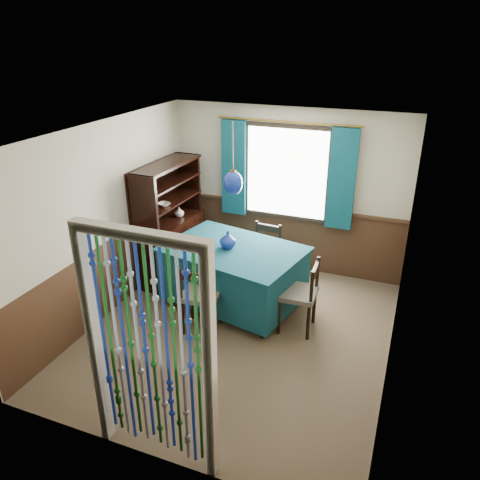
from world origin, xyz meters
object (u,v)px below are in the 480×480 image
at_px(pendant_lamp, 233,183).
at_px(chair_left, 173,258).
at_px(bowl_shelf, 164,204).
at_px(vase_table, 228,240).
at_px(sideboard, 170,237).
at_px(vase_sideboard, 179,211).
at_px(chair_far, 264,253).
at_px(chair_right, 300,294).
at_px(dining_table, 234,273).
at_px(chair_near, 200,296).

bearing_deg(pendant_lamp, chair_left, 171.37).
distance_m(chair_left, bowl_shelf, 0.80).
relative_size(vase_table, bowl_shelf, 1.10).
relative_size(sideboard, vase_sideboard, 10.70).
height_order(chair_far, chair_left, chair_far).
bearing_deg(chair_left, chair_far, 130.31).
bearing_deg(bowl_shelf, sideboard, 105.53).
distance_m(chair_far, sideboard, 1.44).
bearing_deg(chair_right, vase_table, 75.43).
distance_m(dining_table, pendant_lamp, 1.26).
bearing_deg(chair_near, pendant_lamp, 71.56).
xyz_separation_m(pendant_lamp, vase_sideboard, (-1.18, 0.71, -0.79)).
relative_size(chair_right, sideboard, 0.54).
height_order(dining_table, bowl_shelf, bowl_shelf).
height_order(chair_far, vase_table, vase_table).
relative_size(chair_left, chair_right, 0.89).
bearing_deg(chair_far, vase_sideboard, 5.76).
height_order(chair_left, vase_table, vase_table).
xyz_separation_m(chair_right, bowl_shelf, (-2.17, 0.51, 0.72)).
bearing_deg(vase_table, dining_table, 6.13).
distance_m(dining_table, chair_far, 0.76).
height_order(chair_far, sideboard, sideboard).
height_order(vase_table, vase_sideboard, vase_table).
relative_size(chair_far, vase_sideboard, 5.51).
bearing_deg(sideboard, chair_far, 12.16).
height_order(dining_table, chair_near, chair_near).
relative_size(chair_far, chair_right, 0.95).
height_order(vase_table, bowl_shelf, bowl_shelf).
height_order(chair_left, chair_right, chair_right).
bearing_deg(chair_left, vase_sideboard, -149.19).
xyz_separation_m(chair_near, sideboard, (-1.08, 1.20, 0.12)).
xyz_separation_m(chair_near, pendant_lamp, (0.15, 0.71, 1.26)).
bearing_deg(vase_sideboard, bowl_shelf, -90.00).
bearing_deg(chair_left, chair_near, 58.69).
height_order(chair_left, sideboard, sideboard).
bearing_deg(chair_near, chair_far, 71.02).
distance_m(sideboard, vase_sideboard, 0.42).
relative_size(chair_left, pendant_lamp, 0.93).
xyz_separation_m(dining_table, pendant_lamp, (0.00, -0.00, 1.26)).
distance_m(chair_far, pendant_lamp, 1.48).
xyz_separation_m(dining_table, chair_near, (-0.15, -0.71, 0.00)).
distance_m(vase_table, vase_sideboard, 1.32).
bearing_deg(chair_near, dining_table, 71.56).
distance_m(chair_far, bowl_shelf, 1.61).
distance_m(chair_near, pendant_lamp, 1.46).
bearing_deg(chair_far, sideboard, 14.33).
xyz_separation_m(vase_table, vase_sideboard, (-1.10, 0.72, -0.00)).
distance_m(chair_left, pendant_lamp, 1.66).
bearing_deg(bowl_shelf, chair_left, -36.36).
distance_m(chair_near, bowl_shelf, 1.60).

